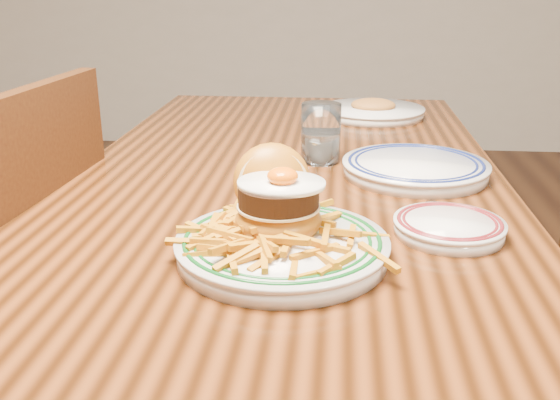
# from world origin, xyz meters

# --- Properties ---
(table) EXTENTS (0.85, 1.60, 0.75)m
(table) POSITION_xyz_m (0.00, 0.00, 0.66)
(table) COLOR black
(table) RESTS_ON floor
(chair_left) EXTENTS (0.46, 0.46, 0.94)m
(chair_left) POSITION_xyz_m (-0.55, -0.15, 0.50)
(chair_left) COLOR #3A200C
(chair_left) RESTS_ON floor
(main_plate) EXTENTS (0.30, 0.31, 0.14)m
(main_plate) POSITION_xyz_m (0.02, -0.38, 0.79)
(main_plate) COLOR silver
(main_plate) RESTS_ON table
(side_plate) EXTENTS (0.17, 0.18, 0.03)m
(side_plate) POSITION_xyz_m (0.27, -0.29, 0.76)
(side_plate) COLOR silver
(side_plate) RESTS_ON table
(rear_plate) EXTENTS (0.28, 0.28, 0.03)m
(rear_plate) POSITION_xyz_m (0.25, 0.01, 0.77)
(rear_plate) COLOR silver
(rear_plate) RESTS_ON table
(water_glass) EXTENTS (0.08, 0.08, 0.12)m
(water_glass) POSITION_xyz_m (0.06, 0.08, 0.80)
(water_glass) COLOR white
(water_glass) RESTS_ON table
(far_plate) EXTENTS (0.28, 0.28, 0.05)m
(far_plate) POSITION_xyz_m (0.19, 0.54, 0.77)
(far_plate) COLOR silver
(far_plate) RESTS_ON table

